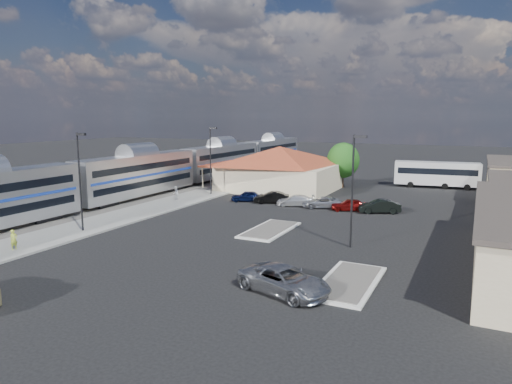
% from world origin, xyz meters
% --- Properties ---
extents(ground, '(280.00, 280.00, 0.00)m').
position_xyz_m(ground, '(0.00, 0.00, 0.00)').
color(ground, black).
rests_on(ground, ground).
extents(railbed, '(16.00, 100.00, 0.12)m').
position_xyz_m(railbed, '(-21.00, 8.00, 0.06)').
color(railbed, '#4C4944').
rests_on(railbed, ground).
extents(platform, '(5.50, 92.00, 0.18)m').
position_xyz_m(platform, '(-12.00, 6.00, 0.09)').
color(platform, gray).
rests_on(platform, ground).
extents(passenger_train, '(3.00, 104.00, 5.55)m').
position_xyz_m(passenger_train, '(-18.00, 9.97, 2.87)').
color(passenger_train, silver).
rests_on(passenger_train, ground).
extents(freight_cars, '(2.80, 46.00, 4.00)m').
position_xyz_m(freight_cars, '(-24.00, 9.66, 1.93)').
color(freight_cars, black).
rests_on(freight_cars, ground).
extents(station_depot, '(18.35, 12.24, 6.20)m').
position_xyz_m(station_depot, '(-4.56, 24.00, 3.13)').
color(station_depot, beige).
rests_on(station_depot, ground).
extents(traffic_island_south, '(3.30, 7.50, 0.21)m').
position_xyz_m(traffic_island_south, '(4.00, 2.00, 0.10)').
color(traffic_island_south, silver).
rests_on(traffic_island_south, ground).
extents(traffic_island_north, '(3.30, 7.50, 0.21)m').
position_xyz_m(traffic_island_north, '(14.00, -8.00, 0.10)').
color(traffic_island_north, silver).
rests_on(traffic_island_north, ground).
extents(lamp_plat_s, '(1.08, 0.25, 9.00)m').
position_xyz_m(lamp_plat_s, '(-10.90, -6.00, 5.34)').
color(lamp_plat_s, black).
rests_on(lamp_plat_s, ground).
extents(lamp_plat_n, '(1.08, 0.25, 9.00)m').
position_xyz_m(lamp_plat_n, '(-10.90, 16.00, 5.34)').
color(lamp_plat_n, black).
rests_on(lamp_plat_n, ground).
extents(lamp_lot, '(1.08, 0.25, 9.00)m').
position_xyz_m(lamp_lot, '(12.10, 0.00, 5.34)').
color(lamp_lot, black).
rests_on(lamp_lot, ground).
extents(tree_depot, '(4.71, 4.71, 6.63)m').
position_xyz_m(tree_depot, '(3.00, 30.00, 4.02)').
color(tree_depot, '#382314').
rests_on(tree_depot, ground).
extents(suv, '(6.38, 4.28, 1.62)m').
position_xyz_m(suv, '(10.94, -11.25, 0.81)').
color(suv, '#9C9EA4').
rests_on(suv, ground).
extents(coach_bus, '(11.94, 3.83, 3.76)m').
position_xyz_m(coach_bus, '(15.36, 36.00, 2.17)').
color(coach_bus, white).
rests_on(coach_bus, ground).
extents(person_a, '(0.45, 0.62, 1.59)m').
position_xyz_m(person_a, '(-11.10, -12.75, 0.97)').
color(person_a, '#BFD041').
rests_on(person_a, platform).
extents(person_b, '(0.92, 1.02, 1.72)m').
position_xyz_m(person_b, '(-12.39, 10.05, 1.04)').
color(person_b, white).
rests_on(person_b, platform).
extents(parked_car_a, '(4.19, 2.87, 1.32)m').
position_xyz_m(parked_car_a, '(-4.58, 13.97, 0.66)').
color(parked_car_a, '#0C153D').
rests_on(parked_car_a, ground).
extents(parked_car_b, '(4.52, 3.00, 1.41)m').
position_xyz_m(parked_car_b, '(-1.38, 14.27, 0.70)').
color(parked_car_b, black).
rests_on(parked_car_b, ground).
extents(parked_car_c, '(4.83, 3.36, 1.30)m').
position_xyz_m(parked_car_c, '(1.82, 13.97, 0.65)').
color(parked_car_c, silver).
rests_on(parked_car_c, ground).
extents(parked_car_d, '(5.10, 3.73, 1.29)m').
position_xyz_m(parked_car_d, '(5.02, 14.27, 0.64)').
color(parked_car_d, '#9B9DA4').
rests_on(parked_car_d, ground).
extents(parked_car_e, '(4.33, 2.84, 1.37)m').
position_xyz_m(parked_car_e, '(8.22, 13.97, 0.68)').
color(parked_car_e, maroon).
rests_on(parked_car_e, ground).
extents(parked_car_f, '(4.73, 3.22, 1.48)m').
position_xyz_m(parked_car_f, '(11.42, 14.27, 0.74)').
color(parked_car_f, black).
rests_on(parked_car_f, ground).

